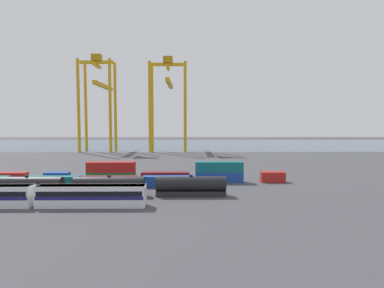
% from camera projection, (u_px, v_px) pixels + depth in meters
% --- Properties ---
extents(ground_plane, '(420.00, 420.00, 0.00)m').
position_uv_depth(ground_plane, '(149.00, 164.00, 119.20)').
color(ground_plane, '#424247').
extents(harbour_water, '(400.00, 110.00, 0.01)m').
position_uv_depth(harbour_water, '(167.00, 145.00, 220.93)').
color(harbour_water, '#384C60').
rests_on(harbour_water, ground_plane).
extents(passenger_train, '(39.93, 3.14, 3.90)m').
position_uv_depth(passenger_train, '(35.00, 195.00, 59.15)').
color(passenger_train, silver).
rests_on(passenger_train, ground_plane).
extents(freight_tank_row, '(48.16, 2.97, 4.43)m').
position_uv_depth(freight_tank_row, '(109.00, 186.00, 67.61)').
color(freight_tank_row, '#232326').
rests_on(freight_tank_row, ground_plane).
extents(shipping_container_1, '(12.10, 2.44, 2.60)m').
position_uv_depth(shipping_container_1, '(53.00, 182.00, 76.80)').
color(shipping_container_1, '#146066').
rests_on(shipping_container_1, ground_plane).
extents(shipping_container_2, '(12.10, 2.44, 2.60)m').
position_uv_depth(shipping_container_2, '(111.00, 182.00, 76.96)').
color(shipping_container_2, maroon).
rests_on(shipping_container_2, ground_plane).
extents(shipping_container_3, '(12.10, 2.44, 2.60)m').
position_uv_depth(shipping_container_3, '(168.00, 182.00, 77.12)').
color(shipping_container_3, '#1C4299').
rests_on(shipping_container_3, ground_plane).
extents(shipping_container_4, '(12.10, 2.44, 2.60)m').
position_uv_depth(shipping_container_4, '(3.00, 177.00, 82.68)').
color(shipping_container_4, '#AD211C').
rests_on(shipping_container_4, ground_plane).
extents(shipping_container_5, '(6.04, 2.44, 2.60)m').
position_uv_depth(shipping_container_5, '(57.00, 177.00, 82.84)').
color(shipping_container_5, '#1C4299').
rests_on(shipping_container_5, ground_plane).
extents(shipping_container_6, '(12.10, 2.44, 2.60)m').
position_uv_depth(shipping_container_6, '(111.00, 177.00, 83.00)').
color(shipping_container_6, '#197538').
rests_on(shipping_container_6, ground_plane).
extents(shipping_container_7, '(12.10, 2.44, 2.60)m').
position_uv_depth(shipping_container_7, '(111.00, 167.00, 82.82)').
color(shipping_container_7, '#AD211C').
rests_on(shipping_container_7, shipping_container_6).
extents(shipping_container_8, '(12.10, 2.44, 2.60)m').
position_uv_depth(shipping_container_8, '(165.00, 177.00, 83.16)').
color(shipping_container_8, maroon).
rests_on(shipping_container_8, ground_plane).
extents(shipping_container_9, '(12.10, 2.44, 2.60)m').
position_uv_depth(shipping_container_9, '(219.00, 177.00, 83.32)').
color(shipping_container_9, '#1C4299').
rests_on(shipping_container_9, ground_plane).
extents(shipping_container_10, '(12.10, 2.44, 2.60)m').
position_uv_depth(shipping_container_10, '(219.00, 167.00, 83.14)').
color(shipping_container_10, '#146066').
rests_on(shipping_container_10, shipping_container_9).
extents(shipping_container_11, '(6.04, 2.44, 2.60)m').
position_uv_depth(shipping_container_11, '(273.00, 177.00, 83.48)').
color(shipping_container_11, '#AD211C').
rests_on(shipping_container_11, ground_plane).
extents(gantry_crane_west, '(17.32, 37.62, 49.68)m').
position_uv_depth(gantry_crane_west, '(99.00, 94.00, 171.28)').
color(gantry_crane_west, gold).
rests_on(gantry_crane_west, ground_plane).
extents(gantry_crane_central, '(19.28, 40.15, 48.65)m').
position_uv_depth(gantry_crane_central, '(168.00, 94.00, 172.24)').
color(gantry_crane_central, gold).
rests_on(gantry_crane_central, ground_plane).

